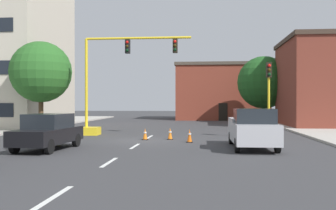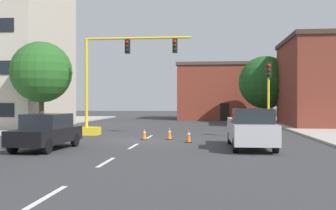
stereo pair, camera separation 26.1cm
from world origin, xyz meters
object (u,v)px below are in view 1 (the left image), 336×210
at_px(traffic_cone_roadside_a, 170,134).
at_px(traffic_signal_gantry, 101,104).
at_px(traffic_light_pole_right, 269,83).
at_px(tree_right_far, 264,82).
at_px(tree_left_near, 41,72).
at_px(sedan_black_mid_left, 48,131).
at_px(traffic_cone_roadside_c, 190,136).
at_px(pickup_truck_silver, 252,129).
at_px(traffic_cone_roadside_b, 145,134).

bearing_deg(traffic_cone_roadside_a, traffic_signal_gantry, 151.10).
bearing_deg(traffic_light_pole_right, tree_right_far, 82.58).
relative_size(traffic_signal_gantry, traffic_light_pole_right, 1.72).
relative_size(traffic_signal_gantry, traffic_cone_roadside_a, 11.21).
xyz_separation_m(tree_left_near, sedan_black_mid_left, (4.69, -10.03, -3.67)).
relative_size(traffic_light_pole_right, traffic_cone_roadside_c, 6.24).
xyz_separation_m(pickup_truck_silver, traffic_cone_roadside_c, (-3.22, 2.55, -0.60)).
relative_size(sedan_black_mid_left, traffic_cone_roadside_b, 6.63).
bearing_deg(traffic_cone_roadside_c, tree_left_near, 152.38).
bearing_deg(traffic_cone_roadside_b, pickup_truck_silver, -32.66).
distance_m(traffic_light_pole_right, traffic_cone_roadside_a, 7.00).
bearing_deg(tree_right_far, traffic_cone_roadside_a, -113.12).
bearing_deg(tree_left_near, pickup_truck_silver, -30.21).
distance_m(traffic_light_pole_right, tree_left_near, 16.60).
distance_m(traffic_signal_gantry, traffic_cone_roadside_c, 8.03).
distance_m(traffic_signal_gantry, tree_right_far, 22.28).
xyz_separation_m(sedan_black_mid_left, traffic_cone_roadside_c, (6.69, 4.07, -0.51)).
relative_size(traffic_cone_roadside_a, traffic_cone_roadside_c, 0.96).
bearing_deg(traffic_cone_roadside_a, sedan_black_mid_left, -133.56).
bearing_deg(traffic_cone_roadside_c, traffic_signal_gantry, 145.07).
height_order(tree_right_far, traffic_cone_roadside_a, tree_right_far).
height_order(tree_left_near, traffic_cone_roadside_c, tree_left_near).
distance_m(traffic_light_pole_right, tree_right_far, 19.28).
xyz_separation_m(traffic_signal_gantry, traffic_cone_roadside_a, (5.15, -2.84, -1.83)).
bearing_deg(traffic_cone_roadside_c, traffic_light_pole_right, 29.36).
bearing_deg(traffic_signal_gantry, pickup_truck_silver, -36.10).
distance_m(traffic_signal_gantry, traffic_cone_roadside_a, 6.16).
bearing_deg(traffic_light_pole_right, traffic_signal_gantry, 171.26).
relative_size(pickup_truck_silver, traffic_cone_roadside_b, 7.79).
height_order(traffic_signal_gantry, traffic_light_pole_right, traffic_signal_gantry).
distance_m(traffic_signal_gantry, tree_left_near, 5.70).
bearing_deg(traffic_cone_roadside_b, traffic_signal_gantry, 138.82).
bearing_deg(pickup_truck_silver, traffic_cone_roadside_a, 137.00).
relative_size(traffic_light_pole_right, pickup_truck_silver, 0.89).
relative_size(traffic_light_pole_right, traffic_cone_roadside_b, 6.90).
bearing_deg(pickup_truck_silver, tree_left_near, 149.79).
relative_size(tree_left_near, traffic_cone_roadside_a, 9.30).
bearing_deg(sedan_black_mid_left, tree_right_far, 61.52).
height_order(traffic_signal_gantry, traffic_cone_roadside_b, traffic_signal_gantry).
xyz_separation_m(tree_left_near, traffic_cone_roadside_c, (11.38, -5.95, -4.18)).
distance_m(pickup_truck_silver, traffic_cone_roadside_c, 4.15).
relative_size(traffic_light_pole_right, sedan_black_mid_left, 1.04).
height_order(tree_left_near, sedan_black_mid_left, tree_left_near).
distance_m(sedan_black_mid_left, traffic_cone_roadside_a, 7.90).
bearing_deg(tree_right_far, tree_left_near, -139.72).
bearing_deg(traffic_signal_gantry, tree_left_near, 163.46).
xyz_separation_m(tree_left_near, traffic_cone_roadside_b, (8.61, -4.66, -4.22)).
xyz_separation_m(traffic_cone_roadside_b, traffic_cone_roadside_c, (2.77, -1.30, 0.04)).
xyz_separation_m(traffic_light_pole_right, traffic_cone_roadside_a, (-6.14, -1.11, -3.17)).
relative_size(tree_right_far, pickup_truck_silver, 1.37).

